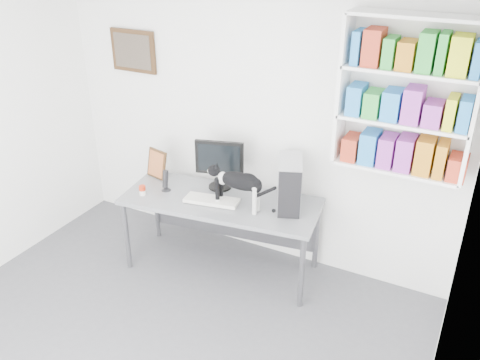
{
  "coord_description": "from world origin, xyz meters",
  "views": [
    {
      "loc": [
        2.0,
        -2.06,
        3.03
      ],
      "look_at": [
        0.13,
        1.53,
        0.99
      ],
      "focal_mm": 38.0,
      "sensor_mm": 36.0,
      "label": 1
    }
  ],
  "objects_px": {
    "monitor": "(220,164)",
    "speaker": "(165,180)",
    "pc_tower": "(290,184)",
    "keyboard": "(212,200)",
    "cat": "(239,190)",
    "soup_can": "(142,190)",
    "bookshelf": "(406,97)",
    "leaning_print": "(157,163)",
    "desk": "(221,234)"
  },
  "relations": [
    {
      "from": "monitor",
      "to": "speaker",
      "type": "bearing_deg",
      "value": -162.55
    },
    {
      "from": "pc_tower",
      "to": "keyboard",
      "type": "bearing_deg",
      "value": 179.55
    },
    {
      "from": "speaker",
      "to": "cat",
      "type": "xyz_separation_m",
      "value": [
        0.77,
        0.02,
        0.08
      ]
    },
    {
      "from": "monitor",
      "to": "speaker",
      "type": "distance_m",
      "value": 0.54
    },
    {
      "from": "speaker",
      "to": "soup_can",
      "type": "distance_m",
      "value": 0.23
    },
    {
      "from": "keyboard",
      "to": "pc_tower",
      "type": "xyz_separation_m",
      "value": [
        0.65,
        0.26,
        0.21
      ]
    },
    {
      "from": "bookshelf",
      "to": "cat",
      "type": "bearing_deg",
      "value": -161.3
    },
    {
      "from": "keyboard",
      "to": "leaning_print",
      "type": "bearing_deg",
      "value": 154.11
    },
    {
      "from": "keyboard",
      "to": "speaker",
      "type": "relative_size",
      "value": 2.31
    },
    {
      "from": "pc_tower",
      "to": "cat",
      "type": "xyz_separation_m",
      "value": [
        -0.38,
        -0.24,
        -0.04
      ]
    },
    {
      "from": "bookshelf",
      "to": "leaning_print",
      "type": "height_order",
      "value": "bookshelf"
    },
    {
      "from": "bookshelf",
      "to": "desk",
      "type": "height_order",
      "value": "bookshelf"
    },
    {
      "from": "keyboard",
      "to": "cat",
      "type": "distance_m",
      "value": 0.32
    },
    {
      "from": "bookshelf",
      "to": "cat",
      "type": "distance_m",
      "value": 1.58
    },
    {
      "from": "desk",
      "to": "soup_can",
      "type": "bearing_deg",
      "value": -167.73
    },
    {
      "from": "speaker",
      "to": "cat",
      "type": "relative_size",
      "value": 0.36
    },
    {
      "from": "monitor",
      "to": "bookshelf",
      "type": "bearing_deg",
      "value": -11.24
    },
    {
      "from": "monitor",
      "to": "keyboard",
      "type": "height_order",
      "value": "monitor"
    },
    {
      "from": "desk",
      "to": "leaning_print",
      "type": "distance_m",
      "value": 0.96
    },
    {
      "from": "desk",
      "to": "speaker",
      "type": "distance_m",
      "value": 0.74
    },
    {
      "from": "desk",
      "to": "pc_tower",
      "type": "bearing_deg",
      "value": 8.8
    },
    {
      "from": "soup_can",
      "to": "leaning_print",
      "type": "bearing_deg",
      "value": 104.6
    },
    {
      "from": "pc_tower",
      "to": "soup_can",
      "type": "xyz_separation_m",
      "value": [
        -1.3,
        -0.44,
        -0.18
      ]
    },
    {
      "from": "keyboard",
      "to": "soup_can",
      "type": "height_order",
      "value": "soup_can"
    },
    {
      "from": "desk",
      "to": "keyboard",
      "type": "bearing_deg",
      "value": -129.89
    },
    {
      "from": "leaning_print",
      "to": "soup_can",
      "type": "xyz_separation_m",
      "value": [
        0.1,
        -0.38,
        -0.1
      ]
    },
    {
      "from": "pc_tower",
      "to": "speaker",
      "type": "relative_size",
      "value": 2.1
    },
    {
      "from": "soup_can",
      "to": "cat",
      "type": "distance_m",
      "value": 0.95
    },
    {
      "from": "pc_tower",
      "to": "cat",
      "type": "bearing_deg",
      "value": -169.75
    },
    {
      "from": "monitor",
      "to": "cat",
      "type": "bearing_deg",
      "value": -54.47
    },
    {
      "from": "keyboard",
      "to": "cat",
      "type": "relative_size",
      "value": 0.83
    },
    {
      "from": "leaning_print",
      "to": "bookshelf",
      "type": "bearing_deg",
      "value": 19.01
    },
    {
      "from": "soup_can",
      "to": "cat",
      "type": "height_order",
      "value": "cat"
    },
    {
      "from": "bookshelf",
      "to": "leaning_print",
      "type": "xyz_separation_m",
      "value": [
        -2.25,
        -0.24,
        -0.94
      ]
    },
    {
      "from": "desk",
      "to": "cat",
      "type": "height_order",
      "value": "cat"
    },
    {
      "from": "keyboard",
      "to": "leaning_print",
      "type": "height_order",
      "value": "leaning_print"
    },
    {
      "from": "monitor",
      "to": "leaning_print",
      "type": "distance_m",
      "value": 0.68
    },
    {
      "from": "bookshelf",
      "to": "speaker",
      "type": "relative_size",
      "value": 5.78
    },
    {
      "from": "speaker",
      "to": "leaning_print",
      "type": "xyz_separation_m",
      "value": [
        -0.24,
        0.2,
        0.04
      ]
    },
    {
      "from": "monitor",
      "to": "pc_tower",
      "type": "xyz_separation_m",
      "value": [
        0.73,
        -0.03,
        -0.02
      ]
    },
    {
      "from": "speaker",
      "to": "leaning_print",
      "type": "relative_size",
      "value": 0.72
    },
    {
      "from": "cat",
      "to": "bookshelf",
      "type": "bearing_deg",
      "value": 17.79
    },
    {
      "from": "monitor",
      "to": "leaning_print",
      "type": "bearing_deg",
      "value": 170.92
    },
    {
      "from": "monitor",
      "to": "cat",
      "type": "xyz_separation_m",
      "value": [
        0.35,
        -0.27,
        -0.06
      ]
    },
    {
      "from": "bookshelf",
      "to": "soup_can",
      "type": "bearing_deg",
      "value": -164.1
    },
    {
      "from": "desk",
      "to": "soup_can",
      "type": "height_order",
      "value": "soup_can"
    },
    {
      "from": "pc_tower",
      "to": "leaning_print",
      "type": "distance_m",
      "value": 1.4
    },
    {
      "from": "cat",
      "to": "speaker",
      "type": "bearing_deg",
      "value": -179.38
    },
    {
      "from": "desk",
      "to": "soup_can",
      "type": "xyz_separation_m",
      "value": [
        -0.7,
        -0.26,
        0.43
      ]
    },
    {
      "from": "leaning_print",
      "to": "soup_can",
      "type": "height_order",
      "value": "leaning_print"
    }
  ]
}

